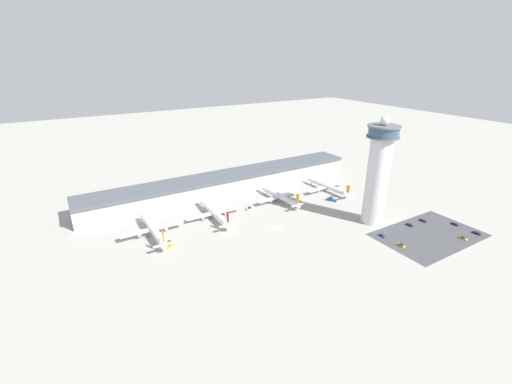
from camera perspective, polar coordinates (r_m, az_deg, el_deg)
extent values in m
plane|color=#9E9B93|center=(212.83, 3.48, -6.09)|extent=(1000.00, 1000.00, 0.00)
cube|color=#B2B2B7|center=(265.62, -4.94, 1.32)|extent=(216.23, 22.00, 13.05)
cube|color=#4C515B|center=(263.13, -5.00, 2.81)|extent=(216.23, 25.00, 1.60)
cylinder|color=silver|center=(222.31, 19.45, 1.64)|extent=(13.05, 13.05, 54.92)
cylinder|color=#565B66|center=(214.80, 20.39, 8.62)|extent=(18.98, 18.98, 0.80)
cylinder|color=#334C60|center=(214.18, 20.50, 9.41)|extent=(17.46, 17.46, 5.31)
cylinder|color=#565B66|center=(213.59, 20.62, 10.23)|extent=(18.98, 18.98, 1.00)
sphere|color=white|center=(213.01, 20.73, 11.10)|extent=(5.58, 5.58, 5.58)
cube|color=#424247|center=(229.79, 26.82, -6.39)|extent=(64.00, 40.00, 0.01)
cylinder|color=white|center=(211.13, -16.85, -5.82)|extent=(4.68, 36.81, 4.24)
cone|color=white|center=(229.02, -18.22, -3.73)|extent=(4.28, 3.86, 4.24)
cone|color=white|center=(193.19, -15.16, -8.37)|extent=(3.87, 5.13, 3.81)
cube|color=white|center=(212.11, -16.88, -5.91)|extent=(37.36, 4.85, 0.44)
cylinder|color=#A8A8B2|center=(212.20, -18.96, -6.56)|extent=(2.39, 4.69, 2.33)
cylinder|color=#A8A8B2|center=(215.20, -14.91, -5.65)|extent=(2.39, 4.69, 2.33)
cube|color=orange|center=(189.66, -15.24, -7.07)|extent=(0.33, 2.80, 6.78)
cube|color=white|center=(191.78, -15.05, -8.45)|extent=(11.89, 2.14, 0.24)
cylinder|color=black|center=(227.76, -17.92, -4.82)|extent=(0.28, 0.28, 2.80)
cylinder|color=black|center=(213.28, -15.98, -6.49)|extent=(0.28, 0.28, 2.80)
cylinder|color=black|center=(212.14, -17.52, -6.84)|extent=(0.28, 0.28, 2.80)
cylinder|color=white|center=(225.22, -6.98, -3.38)|extent=(4.94, 35.07, 4.21)
cone|color=white|center=(241.73, -8.78, -1.64)|extent=(4.29, 3.88, 4.21)
cone|color=white|center=(208.69, -4.82, -5.45)|extent=(3.89, 5.13, 3.79)
cube|color=white|center=(226.12, -7.04, -3.48)|extent=(38.13, 5.20, 0.44)
cylinder|color=#A8A8B2|center=(224.98, -9.00, -4.09)|extent=(2.41, 4.68, 2.32)
cylinder|color=#A8A8B2|center=(230.29, -5.29, -3.26)|extent=(2.41, 4.68, 2.32)
cube|color=red|center=(205.40, -4.75, -4.21)|extent=(0.36, 2.81, 6.74)
cube|color=white|center=(207.36, -4.66, -5.51)|extent=(11.83, 2.25, 0.24)
cylinder|color=black|center=(240.33, -8.46, -2.58)|extent=(0.28, 0.28, 2.02)
cylinder|color=black|center=(227.48, -6.25, -3.95)|extent=(0.28, 0.28, 2.02)
cylinder|color=black|center=(225.52, -7.62, -4.26)|extent=(0.28, 0.28, 2.02)
cylinder|color=silver|center=(249.45, 3.92, -0.67)|extent=(6.39, 33.29, 4.00)
cone|color=silver|center=(262.90, 1.43, 0.60)|extent=(4.25, 3.88, 4.00)
cone|color=silver|center=(236.25, 6.78, -2.12)|extent=(3.94, 5.05, 3.60)
cube|color=silver|center=(250.20, 3.82, -0.77)|extent=(36.94, 7.04, 0.44)
cylinder|color=#A8A8B2|center=(247.01, 2.27, -1.35)|extent=(2.52, 4.55, 2.20)
cylinder|color=#A8A8B2|center=(255.91, 5.03, -0.56)|extent=(2.52, 4.55, 2.20)
cube|color=orange|center=(233.53, 6.99, -1.04)|extent=(0.50, 2.81, 6.41)
cube|color=silver|center=(235.17, 7.00, -2.15)|extent=(11.33, 2.81, 0.24)
cylinder|color=black|center=(261.80, 1.81, -0.22)|extent=(0.28, 0.28, 2.08)
cylinder|color=black|center=(252.18, 4.42, -1.17)|extent=(0.28, 0.28, 2.08)
cylinder|color=black|center=(248.93, 3.42, -1.47)|extent=(0.28, 0.28, 2.08)
cylinder|color=silver|center=(273.74, 11.70, 0.95)|extent=(6.25, 36.24, 3.49)
cone|color=silver|center=(286.52, 8.89, 2.11)|extent=(3.72, 3.40, 3.49)
cone|color=silver|center=(261.51, 14.87, -0.36)|extent=(3.45, 4.41, 3.14)
cube|color=silver|center=(274.41, 11.59, 0.88)|extent=(37.82, 7.27, 0.44)
cylinder|color=#A8A8B2|center=(270.06, 10.25, 0.39)|extent=(2.21, 3.97, 1.92)
cylinder|color=#A8A8B2|center=(280.90, 12.54, 1.07)|extent=(2.21, 3.97, 1.92)
cube|color=orange|center=(259.38, 15.10, 0.51)|extent=(0.51, 2.81, 5.58)
cube|color=silver|center=(260.66, 15.08, -0.38)|extent=(9.89, 2.74, 0.24)
cylinder|color=black|center=(285.61, 9.24, 1.44)|extent=(0.28, 0.28, 2.04)
cylinder|color=black|center=(276.37, 12.02, 0.51)|extent=(0.28, 0.28, 2.04)
cylinder|color=black|center=(273.00, 11.32, 0.30)|extent=(0.28, 0.28, 2.04)
cube|color=black|center=(236.75, -1.00, -2.98)|extent=(5.66, 5.14, 0.12)
cube|color=silver|center=(236.49, -1.00, -2.84)|extent=(6.53, 5.85, 1.37)
cube|color=#232D38|center=(235.43, -1.06, -2.63)|extent=(2.83, 2.86, 1.12)
cube|color=black|center=(199.89, -14.21, -8.78)|extent=(5.28, 4.69, 0.12)
cube|color=gold|center=(199.50, -14.23, -8.58)|extent=(6.08, 5.29, 1.68)
cube|color=#232D38|center=(199.12, -14.17, -8.13)|extent=(2.66, 2.79, 1.37)
cube|color=black|center=(256.86, 12.49, -1.45)|extent=(5.17, 6.41, 0.12)
cube|color=#195699|center=(256.56, 12.51, -1.30)|extent=(5.87, 7.46, 1.63)
cube|color=#232D38|center=(256.16, 12.38, -0.96)|extent=(2.93, 2.96, 1.33)
cube|color=black|center=(245.19, 32.83, -5.86)|extent=(1.89, 3.88, 0.12)
cube|color=black|center=(245.04, 32.85, -5.79)|extent=(1.99, 4.61, 0.81)
cube|color=#232D38|center=(244.71, 32.91, -5.65)|extent=(1.70, 2.55, 0.67)
cube|color=black|center=(210.63, 23.04, -8.29)|extent=(1.77, 3.59, 0.12)
cube|color=gold|center=(210.45, 23.05, -8.20)|extent=(1.85, 4.27, 0.87)
cube|color=#232D38|center=(210.03, 23.11, -8.03)|extent=(1.60, 2.36, 0.71)
cube|color=black|center=(245.84, 26.03, -4.40)|extent=(1.82, 3.98, 0.12)
cube|color=black|center=(245.71, 26.04, -4.33)|extent=(1.92, 4.73, 0.77)
cube|color=#232D38|center=(245.48, 26.04, -4.17)|extent=(1.63, 2.63, 0.63)
cube|color=black|center=(236.33, 24.19, -5.12)|extent=(1.87, 3.60, 0.12)
cube|color=black|center=(236.18, 24.21, -5.04)|extent=(1.98, 4.28, 0.83)
cube|color=#232D38|center=(235.81, 24.26, -4.89)|extent=(1.67, 2.38, 0.68)
cube|color=black|center=(216.97, 20.26, -6.94)|extent=(1.86, 3.74, 0.12)
cube|color=navy|center=(216.83, 20.27, -6.87)|extent=(1.97, 4.44, 0.74)
cube|color=#232D38|center=(216.58, 20.27, -6.70)|extent=(1.66, 2.47, 0.61)
cube|color=black|center=(250.35, 30.18, -4.74)|extent=(1.71, 3.77, 0.12)
cube|color=black|center=(250.22, 30.20, -4.68)|extent=(1.79, 4.49, 0.78)
cube|color=#232D38|center=(249.89, 30.25, -4.54)|extent=(1.55, 2.48, 0.64)
cube|color=black|center=(234.63, 31.26, -6.70)|extent=(1.86, 3.84, 0.12)
cube|color=gold|center=(234.48, 31.27, -6.63)|extent=(1.96, 4.56, 0.82)
cube|color=#232D38|center=(234.21, 31.29, -6.45)|extent=(1.66, 2.54, 0.67)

